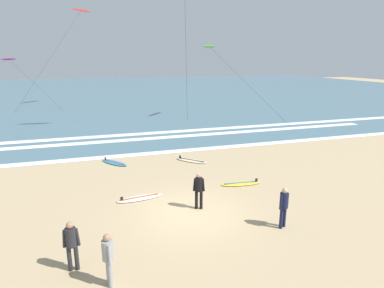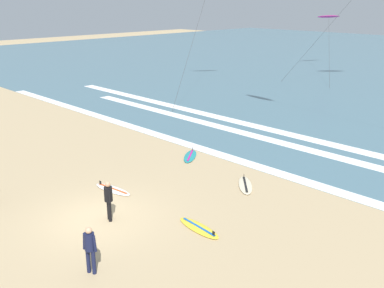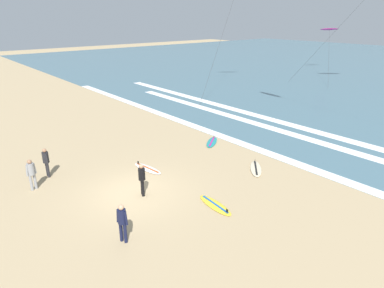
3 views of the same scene
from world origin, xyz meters
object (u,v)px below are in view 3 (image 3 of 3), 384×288
(surfer_right_near, at_px, (142,177))
(surfer_left_near, at_px, (46,160))
(surfer_foreground_main, at_px, (122,220))
(surfboard_left_pile, at_px, (215,205))
(surfboard_foreground_flat, at_px, (212,142))
(surfboard_near_water, at_px, (148,169))
(surfer_background_far, at_px, (31,172))
(surfboard_right_spare, at_px, (256,169))
(kite_magenta_low_near, at_px, (329,30))

(surfer_right_near, xyz_separation_m, surfer_left_near, (-4.91, -2.79, 0.00))
(surfer_foreground_main, relative_size, surfboard_left_pile, 0.75)
(surfer_foreground_main, distance_m, surfboard_foreground_flat, 11.25)
(surfboard_near_water, relative_size, surfboard_foreground_flat, 1.06)
(surfer_background_far, bearing_deg, surfer_right_near, 44.15)
(surfer_left_near, xyz_separation_m, surfboard_right_spare, (6.54, 9.13, -0.91))
(surfer_left_near, xyz_separation_m, surfboard_near_water, (2.65, 4.52, -0.91))
(kite_magenta_low_near, bearing_deg, surfer_left_near, -77.32)
(surfer_right_near, xyz_separation_m, surfboard_foreground_flat, (-2.99, 7.33, -0.91))
(surfer_left_near, relative_size, kite_magenta_low_near, 0.11)
(surfer_foreground_main, relative_size, surfer_background_far, 1.00)
(surfboard_left_pile, xyz_separation_m, kite_magenta_low_near, (-18.22, 41.40, 5.98))
(surfboard_foreground_flat, bearing_deg, surfer_right_near, -67.81)
(surfboard_right_spare, bearing_deg, surfboard_near_water, -130.17)
(surfer_foreground_main, bearing_deg, surfboard_foreground_flat, 119.44)
(surfboard_left_pile, bearing_deg, surfboard_foreground_flat, 137.79)
(surfer_right_near, relative_size, surfer_left_near, 1.00)
(surfboard_near_water, bearing_deg, surfer_left_near, -120.35)
(surfer_background_far, relative_size, kite_magenta_low_near, 0.11)
(surfer_right_near, height_order, surfer_left_near, same)
(surfboard_near_water, bearing_deg, surfer_right_near, -37.41)
(surfboard_right_spare, relative_size, kite_magenta_low_near, 0.13)
(surfer_left_near, relative_size, surfer_background_far, 1.00)
(surfer_left_near, bearing_deg, surfboard_left_pile, 31.16)
(surfer_foreground_main, bearing_deg, kite_magenta_low_near, 111.26)
(surfboard_foreground_flat, bearing_deg, surfer_left_near, -100.76)
(surfboard_right_spare, distance_m, surfboard_left_pile, 4.58)
(surfer_foreground_main, height_order, surfboard_near_water, surfer_foreground_main)
(surfer_background_far, bearing_deg, surfer_left_near, 134.70)
(surfer_right_near, xyz_separation_m, surfer_background_far, (-3.91, -3.80, 0.00))
(surfer_foreground_main, height_order, surfboard_foreground_flat, surfer_foreground_main)
(surfer_foreground_main, bearing_deg, surfboard_near_water, 138.95)
(surfboard_left_pile, relative_size, surfboard_foreground_flat, 1.05)
(surfboard_foreground_flat, bearing_deg, kite_magenta_low_near, 108.85)
(surfer_right_near, bearing_deg, surfboard_left_pile, 33.71)
(surfboard_left_pile, distance_m, surfboard_near_water, 5.21)
(surfboard_near_water, distance_m, surfboard_foreground_flat, 5.64)
(surfboard_left_pile, xyz_separation_m, surfboard_near_water, (-5.20, -0.22, 0.00))
(surfer_background_far, distance_m, surfboard_right_spare, 11.59)
(surfer_left_near, distance_m, surfboard_near_water, 5.32)
(surfer_foreground_main, bearing_deg, surfer_right_near, 135.99)
(surfer_left_near, bearing_deg, surfer_background_far, -45.30)
(surfer_left_near, xyz_separation_m, surfer_background_far, (1.00, -1.01, 0.00))
(surfer_right_near, bearing_deg, kite_magenta_low_near, 109.43)
(surfboard_left_pile, bearing_deg, surfer_right_near, -146.29)
(surfer_foreground_main, xyz_separation_m, kite_magenta_low_near, (-17.81, 45.79, 5.07))
(surfboard_left_pile, distance_m, surfboard_foreground_flat, 8.00)
(surfer_left_near, distance_m, surfer_foreground_main, 7.44)
(kite_magenta_low_near, bearing_deg, surfboard_foreground_flat, -71.15)
(surfboard_left_pile, height_order, surfboard_foreground_flat, same)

